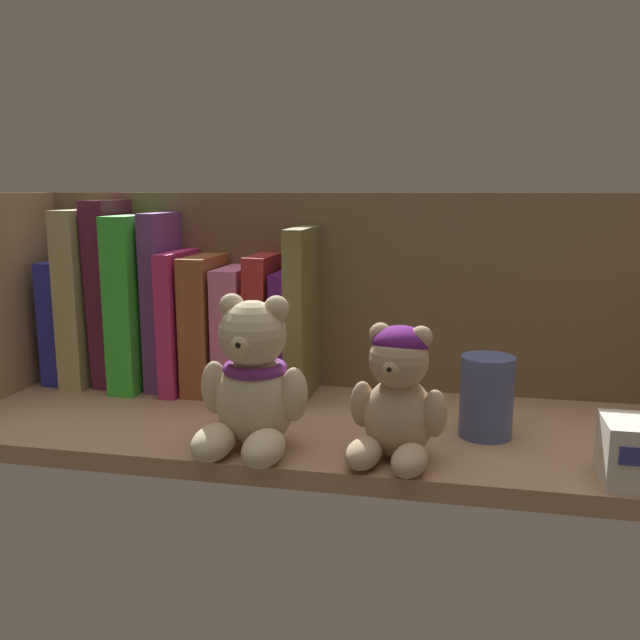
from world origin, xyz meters
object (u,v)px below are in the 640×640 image
(pillar_candle, at_px, (487,396))
(book_8, at_px, (266,323))
(book_3, at_px, (142,300))
(book_6, at_px, (210,321))
(book_4, at_px, (167,300))
(book_9, at_px, (287,332))
(book_5, at_px, (186,318))
(book_0, at_px, (69,320))
(book_10, at_px, (306,311))
(book_1, at_px, (90,296))
(book_2, at_px, (115,292))
(teddy_bear_smaller, at_px, (397,397))
(book_7, at_px, (239,328))
(teddy_bear_larger, at_px, (252,385))

(pillar_candle, bearing_deg, book_8, 156.93)
(book_3, relative_size, book_6, 1.29)
(book_4, relative_size, book_9, 1.46)
(book_3, xyz_separation_m, book_5, (0.06, 0.00, -0.02))
(book_0, xyz_separation_m, book_6, (0.20, 0.00, 0.01))
(book_0, relative_size, book_10, 0.77)
(book_3, xyz_separation_m, book_4, (0.03, 0.00, 0.00))
(book_5, bearing_deg, book_4, 180.00)
(book_0, xyz_separation_m, book_3, (0.11, 0.00, 0.03))
(book_8, bearing_deg, book_1, 180.00)
(book_4, bearing_deg, pillar_candle, -15.92)
(book_4, bearing_deg, book_2, 180.00)
(book_1, height_order, book_8, book_1)
(book_10, height_order, teddy_bear_smaller, book_10)
(book_7, xyz_separation_m, book_8, (0.04, 0.00, 0.01))
(book_2, height_order, book_5, book_2)
(book_3, height_order, book_8, book_3)
(book_1, distance_m, teddy_bear_smaller, 0.48)
(pillar_candle, bearing_deg, book_2, 166.39)
(book_3, height_order, book_7, book_3)
(book_4, relative_size, book_5, 1.27)
(book_0, height_order, teddy_bear_smaller, book_0)
(book_6, bearing_deg, book_4, 180.00)
(book_7, distance_m, book_10, 0.09)
(book_3, distance_m, book_6, 0.10)
(book_1, xyz_separation_m, book_3, (0.08, 0.00, -0.00))
(book_6, bearing_deg, book_8, 0.00)
(book_7, bearing_deg, book_3, 180.00)
(book_8, relative_size, book_10, 0.84)
(book_0, height_order, book_5, book_5)
(book_9, bearing_deg, book_3, 180.00)
(book_4, distance_m, book_10, 0.19)
(book_0, relative_size, book_9, 1.04)
(teddy_bear_smaller, bearing_deg, book_7, 138.31)
(book_3, distance_m, book_10, 0.22)
(book_10, height_order, teddy_bear_larger, book_10)
(book_1, xyz_separation_m, teddy_bear_larger, (0.29, -0.20, -0.05))
(book_10, xyz_separation_m, teddy_bear_smaller, (0.14, -0.20, -0.04))
(book_10, bearing_deg, book_6, 180.00)
(teddy_bear_larger, relative_size, teddy_bear_smaller, 1.18)
(teddy_bear_larger, bearing_deg, book_9, 94.95)
(book_7, distance_m, book_8, 0.04)
(book_7, height_order, pillar_candle, book_7)
(book_6, distance_m, pillar_candle, 0.37)
(book_8, bearing_deg, book_7, 180.00)
(book_4, xyz_separation_m, book_8, (0.14, 0.00, -0.03))
(book_2, relative_size, book_6, 1.39)
(book_8, bearing_deg, teddy_bear_larger, -77.39)
(book_7, height_order, book_9, book_7)
(book_5, bearing_deg, book_9, 0.00)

